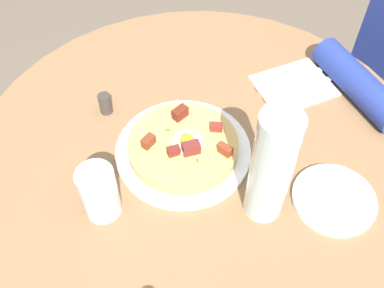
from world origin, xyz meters
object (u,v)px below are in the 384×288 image
(pizza_plate, at_px, (183,151))
(water_glass, at_px, (99,192))
(dining_table, at_px, (200,191))
(bread_plate, at_px, (334,199))
(water_bottle, at_px, (271,168))
(pepper_shaker, at_px, (105,104))
(breakfast_pizza, at_px, (183,145))
(knife, at_px, (298,89))
(fork, at_px, (290,79))

(pizza_plate, bearing_deg, water_glass, 100.71)
(dining_table, bearing_deg, pizza_plate, 79.01)
(bread_plate, height_order, water_bottle, water_bottle)
(dining_table, bearing_deg, pepper_shaker, 32.16)
(dining_table, height_order, breakfast_pizza, breakfast_pizza)
(dining_table, height_order, water_glass, water_glass)
(knife, relative_size, pepper_shaker, 3.70)
(fork, bearing_deg, pizza_plate, 17.12)
(water_glass, bearing_deg, breakfast_pizza, -79.38)
(fork, bearing_deg, breakfast_pizza, 17.17)
(fork, bearing_deg, bread_plate, 73.08)
(bread_plate, xyz_separation_m, knife, (0.27, -0.14, 0.00))
(water_bottle, height_order, pepper_shaker, water_bottle)
(pizza_plate, height_order, water_glass, water_glass)
(dining_table, xyz_separation_m, bread_plate, (-0.24, -0.15, 0.18))
(water_glass, xyz_separation_m, pepper_shaker, (0.23, -0.11, -0.03))
(pepper_shaker, bearing_deg, pizza_plate, -155.67)
(pizza_plate, xyz_separation_m, bread_plate, (-0.25, -0.19, -0.00))
(breakfast_pizza, relative_size, water_glass, 1.99)
(pizza_plate, height_order, bread_plate, pizza_plate)
(breakfast_pizza, bearing_deg, knife, -87.06)
(bread_plate, relative_size, knife, 0.89)
(bread_plate, bearing_deg, pepper_shaker, 31.75)
(fork, height_order, water_glass, water_glass)
(bread_plate, relative_size, fork, 0.89)
(pizza_plate, relative_size, fork, 1.55)
(breakfast_pizza, relative_size, knife, 1.26)
(breakfast_pizza, xyz_separation_m, bread_plate, (-0.25, -0.19, -0.02))
(breakfast_pizza, xyz_separation_m, knife, (0.02, -0.32, -0.02))
(breakfast_pizza, xyz_separation_m, water_glass, (-0.04, 0.20, 0.03))
(dining_table, distance_m, pizza_plate, 0.18)
(breakfast_pizza, distance_m, bread_plate, 0.31)
(water_bottle, bearing_deg, dining_table, 7.24)
(dining_table, relative_size, bread_plate, 6.11)
(knife, relative_size, water_glass, 1.58)
(pizza_plate, relative_size, knife, 1.55)
(fork, bearing_deg, knife, 90.00)
(fork, bearing_deg, water_bottle, 50.31)
(fork, relative_size, water_bottle, 0.72)
(fork, height_order, pepper_shaker, pepper_shaker)
(bread_plate, bearing_deg, water_bottle, 64.06)
(water_bottle, xyz_separation_m, pepper_shaker, (0.38, 0.15, -0.10))
(pizza_plate, bearing_deg, dining_table, -100.99)
(water_glass, bearing_deg, pizza_plate, -79.29)
(water_bottle, bearing_deg, pepper_shaker, 21.26)
(bread_plate, bearing_deg, fork, -25.02)
(pizza_plate, xyz_separation_m, pepper_shaker, (0.19, 0.09, 0.02))
(water_bottle, bearing_deg, fork, -47.79)
(water_glass, bearing_deg, pepper_shaker, -25.70)
(knife, xyz_separation_m, pepper_shaker, (0.17, 0.41, 0.02))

